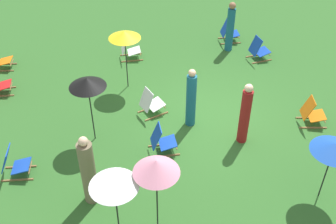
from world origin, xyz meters
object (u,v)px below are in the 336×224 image
Objects in this scene: umbrella_3 at (124,35)px; deckchair_6 at (0,58)px; deckchair_7 at (151,103)px; umbrella_4 at (156,167)px; umbrella_2 at (335,147)px; deckchair_5 at (129,49)px; person_2 at (245,115)px; deckchair_9 at (312,113)px; person_0 at (88,172)px; deckchair_1 at (14,163)px; deckchair_2 at (259,50)px; deckchair_4 at (162,141)px; umbrella_1 at (87,83)px; deckchair_3 at (229,32)px; person_3 at (191,99)px; person_1 at (230,27)px; umbrella_0 at (114,182)px.

deckchair_6 is at bearing 61.62° from umbrella_3.
umbrella_4 reaches higher than deckchair_7.
deckchair_5 is at bearing 23.82° from umbrella_2.
deckchair_9 is at bearing -158.77° from person_2.
person_0 is (-2.75, 2.00, 0.52)m from deckchair_7.
deckchair_1 is 0.43× the size of umbrella_3.
deckchair_2 is 4.69m from deckchair_7.
deckchair_4 and deckchair_5 have the same top height.
deckchair_2 is 1.00× the size of deckchair_4.
deckchair_7 is 4.50m from deckchair_9.
umbrella_1 is at bearing 161.50° from deckchair_5.
deckchair_3 is at bearing -4.44° from umbrella_2.
person_3 is (-2.75, 3.26, 0.49)m from deckchair_2.
deckchair_1 is 8.95m from deckchair_3.
deckchair_7 is at bearing 110.98° from deckchair_2.
deckchair_1 is 4.02m from deckchair_7.
deckchair_3 is 0.43× the size of umbrella_3.
umbrella_1 is (-3.88, 1.66, 1.45)m from deckchair_5.
deckchair_6 is 0.51× the size of umbrella_2.
deckchair_4 is 4.13m from umbrella_2.
deckchair_9 is at bearing -164.39° from person_0.
person_2 is (-0.21, -5.82, 0.51)m from deckchair_1.
person_2 is at bearing -105.31° from umbrella_1.
person_2 is (-4.64, 1.38, -0.00)m from person_1.
person_3 is (2.04, -2.97, -0.03)m from person_0.
deckchair_7 is at bearing 38.17° from umbrella_2.
deckchair_7 is (-3.50, 3.69, 0.00)m from deckchair_3.
deckchair_1 is at bearing 42.06° from umbrella_0.
umbrella_0 is at bearing -128.18° from deckchair_1.
deckchair_6 is at bearing 73.46° from deckchair_9.
person_2 is at bearing -142.28° from umbrella_3.
deckchair_3 is at bearing -35.27° from umbrella_0.
deckchair_3 is 6.35m from deckchair_4.
deckchair_5 is 7.39m from umbrella_0.
umbrella_3 reaches higher than deckchair_7.
person_1 is (2.92, -3.48, 0.51)m from deckchair_7.
umbrella_2 is (-2.35, -3.19, 1.16)m from deckchair_4.
deckchair_4 is at bearing 6.97° from person_3.
person_2 is at bearing -118.14° from deckchair_6.
deckchair_7 is 0.48× the size of person_3.
person_2 reaches higher than deckchair_5.
deckchair_2 is at bearing -65.36° from umbrella_1.
umbrella_1 is (0.86, 5.93, 1.45)m from deckchair_9.
person_3 is (-4.35, -5.29, 0.49)m from deckchair_6.
person_2 reaches higher than deckchair_6.
person_3 is (-3.91, -1.01, 0.49)m from deckchair_5.
deckchair_1 is 0.43× the size of umbrella_1.
person_1 is at bearing -66.79° from deckchair_7.
deckchair_9 is at bearing -80.40° from deckchair_1.
deckchair_5 is 7.26m from umbrella_4.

